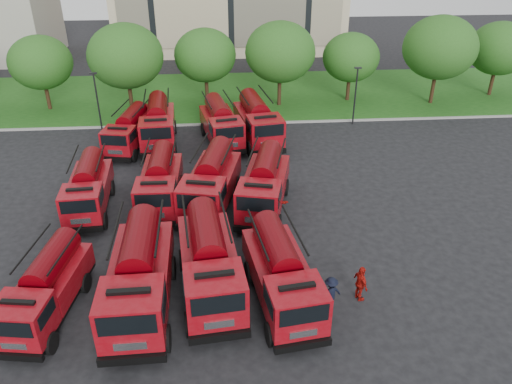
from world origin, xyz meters
TOP-DOWN VIEW (x-y plane):
  - ground at (0.00, 0.00)m, footprint 140.00×140.00m
  - lawn at (0.00, 26.00)m, footprint 70.00×16.00m
  - curb at (0.00, 17.90)m, footprint 70.00×0.30m
  - tree_1 at (-16.00, 23.00)m, footprint 5.71×5.71m
  - tree_2 at (-8.00, 21.50)m, footprint 6.72×6.72m
  - tree_3 at (-1.00, 24.00)m, footprint 5.88×5.88m
  - tree_4 at (6.00, 22.50)m, footprint 6.55×6.55m
  - tree_5 at (13.00, 23.50)m, footprint 5.46×5.46m
  - tree_6 at (21.00, 22.00)m, footprint 6.89×6.89m
  - tree_7 at (28.00, 24.00)m, footprint 6.05×6.05m
  - lamp_post_0 at (-10.00, 17.20)m, footprint 0.60×0.25m
  - lamp_post_1 at (12.00, 17.20)m, footprint 0.60×0.25m
  - fire_truck_0 at (-7.98, -5.54)m, footprint 3.11×6.69m
  - fire_truck_1 at (-3.75, -5.38)m, footprint 3.06×7.98m
  - fire_truck_2 at (-0.53, -4.53)m, footprint 3.48×7.92m
  - fire_truck_3 at (2.85, -5.52)m, footprint 3.46×7.42m
  - fire_truck_4 at (-8.11, 3.95)m, footprint 2.82×6.84m
  - fire_truck_5 at (-3.72, 4.32)m, footprint 2.63×6.97m
  - fire_truck_6 at (-0.48, 3.83)m, footprint 4.14×7.93m
  - fire_truck_7 at (2.82, 3.35)m, footprint 4.08×7.66m
  - fire_truck_8 at (-6.98, 13.31)m, footprint 3.38×6.83m
  - fire_truck_9 at (-4.78, 14.19)m, footprint 3.18×7.67m
  - fire_truck_10 at (0.27, 13.97)m, footprint 3.71×7.49m
  - fire_truck_11 at (3.23, 14.07)m, footprint 3.79×7.95m
  - firefighter_0 at (3.36, -7.29)m, footprint 0.59×0.44m
  - firefighter_2 at (6.65, -5.68)m, footprint 0.92×1.25m
  - firefighter_3 at (5.11, -6.14)m, footprint 1.25×0.94m
  - firefighter_4 at (-3.86, -0.01)m, footprint 0.87×0.84m
  - firefighter_5 at (3.49, 2.21)m, footprint 1.55×0.68m

SIDE VIEW (x-z plane):
  - ground at x=0.00m, z-range 0.00..0.00m
  - firefighter_0 at x=3.36m, z-range -0.80..0.80m
  - firefighter_2 at x=6.65m, z-range -0.95..0.95m
  - firefighter_3 at x=5.11m, z-range -0.87..0.87m
  - firefighter_4 at x=-3.86m, z-range -0.75..0.75m
  - firefighter_5 at x=3.49m, z-range -0.83..0.83m
  - lawn at x=0.00m, z-range 0.00..0.12m
  - curb at x=0.00m, z-range 0.00..0.14m
  - fire_truck_0 at x=-7.98m, z-range 0.01..2.94m
  - fire_truck_8 at x=-6.98m, z-range 0.01..2.99m
  - fire_truck_4 at x=-8.11m, z-range 0.01..3.06m
  - fire_truck_5 at x=-3.72m, z-range 0.01..3.17m
  - fire_truck_3 at x=2.85m, z-range 0.01..3.26m
  - fire_truck_10 at x=0.27m, z-range 0.01..3.27m
  - fire_truck_7 at x=2.82m, z-range 0.01..3.33m
  - fire_truck_9 at x=-4.78m, z-range 0.01..3.43m
  - fire_truck_6 at x=-0.48m, z-range 0.01..3.45m
  - fire_truck_11 at x=3.23m, z-range 0.01..3.49m
  - fire_truck_2 at x=-0.53m, z-range 0.01..3.50m
  - fire_truck_1 at x=-3.75m, z-range 0.01..3.61m
  - lamp_post_0 at x=-10.00m, z-range 0.34..5.45m
  - lamp_post_1 at x=12.00m, z-range 0.34..5.45m
  - tree_5 at x=13.00m, z-range 1.01..7.69m
  - tree_1 at x=-16.00m, z-range 1.06..8.04m
  - tree_3 at x=-1.00m, z-range 1.09..8.28m
  - tree_7 at x=28.00m, z-range 1.12..8.52m
  - tree_4 at x=6.00m, z-range 1.21..9.23m
  - tree_2 at x=-8.00m, z-range 1.25..9.46m
  - tree_6 at x=21.00m, z-range 1.28..9.70m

